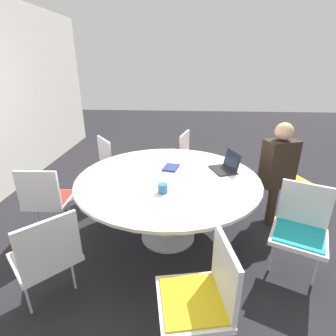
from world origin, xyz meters
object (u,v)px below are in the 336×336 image
Objects in this scene: chair_6 at (301,226)px; spiral_notebook at (171,168)px; chair_5 at (203,293)px; coffee_cup at (163,188)px; chair_3 at (47,197)px; laptop at (227,166)px; chair_0 at (289,176)px; chair_2 at (114,161)px; chair_1 at (193,156)px; person_0 at (279,166)px; chair_4 at (47,254)px.

chair_6 reaches higher than spiral_notebook.
chair_5 is 0.98m from coffee_cup.
chair_3 is 1.92m from chair_5.
laptop reaches higher than chair_3.
chair_2 is (0.38, 2.28, 0.00)m from chair_0.
chair_5 reaches higher than spiral_notebook.
coffee_cup is at bearing -5.99° from chair_2.
laptop is 4.03× the size of coffee_cup.
chair_1 is at bearing -37.53° from chair_6.
chair_2 is 0.71× the size of person_0.
chair_6 is 9.90× the size of coffee_cup.
chair_0 is 9.90× the size of coffee_cup.
chair_5 reaches higher than coffee_cup.
spiral_notebook is (0.70, 1.16, 0.22)m from chair_6.
chair_1 and chair_6 have the same top height.
laptop reaches higher than chair_6.
coffee_cup is (-0.77, 1.28, 0.06)m from person_0.
chair_0 is 0.95m from laptop.
chair_3 is (-1.35, 1.55, 0.00)m from chair_1.
chair_3 is at bearing 43.88° from chair_5.
chair_0 is 2.31m from chair_2.
chair_6 is (-1.44, -2.00, 0.00)m from chair_2.
spiral_notebook is (0.35, -1.28, 0.22)m from chair_3.
chair_6 is at bearing 65.50° from person_0.
chair_2 is 1.00× the size of chair_6.
chair_6 is 0.71× the size of person_0.
chair_5 is 1.51m from spiral_notebook.
chair_3 is at bearing 79.55° from coffee_cup.
chair_5 is at bearing 40.44° from person_0.
laptop reaches higher than coffee_cup.
chair_2 is (-0.27, 1.11, 0.00)m from chair_1.
person_0 reaches higher than coffee_cup.
laptop is at bearing 8.00° from chair_3.
chair_1 is 1.10m from laptop.
chair_3 is 1.29m from coffee_cup.
chair_2 is 2.16m from person_0.
chair_3 is at bearing -7.42° from person_0.
person_0 is (0.90, -0.08, 0.19)m from chair_6.
spiral_notebook is at bearing -6.38° from chair_6.
chair_0 is at bearing 12.43° from chair_3.
person_0 is 0.67m from laptop.
laptop is (1.18, -1.46, 0.27)m from chair_4.
laptop is at bearing -26.39° from chair_6.
chair_6 is (-0.36, -2.44, 0.00)m from chair_3.
coffee_cup is at bearing 9.33° from chair_5.
spiral_notebook is at bearing -10.51° from person_0.
spiral_notebook is at bearing -4.24° from coffee_cup.
coffee_cup is (-0.57, 0.04, 0.03)m from spiral_notebook.
coffee_cup is at bearing -68.58° from laptop.
chair_0 is at bearing 94.26° from laptop.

